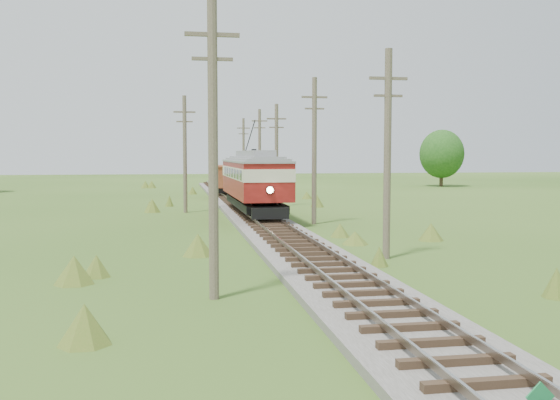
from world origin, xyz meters
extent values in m
cube|color=#605B54|center=(0.00, 34.00, 0.12)|extent=(3.60, 96.00, 0.25)
cube|color=#726659|center=(-0.72, 34.00, 0.48)|extent=(0.08, 96.00, 0.17)
cube|color=#726659|center=(0.72, 34.00, 0.48)|extent=(0.08, 96.00, 0.17)
cube|color=#2D2116|center=(0.00, 34.00, 0.33)|extent=(2.40, 96.00, 0.16)
cube|color=#1B7B41|center=(-0.20, 1.50, 0.85)|extent=(0.45, 0.03, 0.45)
cube|color=black|center=(0.00, 35.19, 1.04)|extent=(2.70, 11.89, 0.48)
cube|color=maroon|center=(0.00, 35.19, 2.12)|extent=(3.17, 12.93, 1.18)
cube|color=beige|center=(0.00, 35.19, 3.08)|extent=(3.20, 12.99, 0.75)
cube|color=black|center=(0.00, 35.19, 3.08)|extent=(3.22, 12.41, 0.59)
cube|color=maroon|center=(0.00, 35.19, 3.62)|extent=(3.17, 12.93, 0.32)
cube|color=gray|center=(0.00, 35.19, 3.98)|extent=(3.23, 13.06, 0.41)
cube|color=gray|center=(0.00, 35.19, 4.34)|extent=(1.47, 9.68, 0.43)
sphere|color=#FFF2BF|center=(0.08, 28.66, 2.28)|extent=(0.39, 0.39, 0.39)
cylinder|color=black|center=(-0.02, 37.12, 5.56)|extent=(0.13, 5.00, 2.07)
cylinder|color=black|center=(-0.75, 30.30, 0.99)|extent=(0.14, 0.86, 0.86)
cylinder|color=black|center=(0.87, 30.32, 0.99)|extent=(0.14, 0.86, 0.86)
cylinder|color=black|center=(-0.87, 40.05, 0.99)|extent=(0.14, 0.86, 0.86)
cylinder|color=black|center=(0.75, 40.07, 0.99)|extent=(0.14, 0.86, 0.86)
cube|color=black|center=(0.00, 55.41, 0.90)|extent=(2.39, 7.08, 0.48)
cube|color=brown|center=(0.00, 55.41, 2.11)|extent=(2.93, 7.88, 1.94)
cube|color=brown|center=(0.00, 55.41, 3.13)|extent=(2.99, 8.03, 0.12)
cylinder|color=black|center=(-0.85, 53.13, 0.95)|extent=(0.16, 0.78, 0.78)
cylinder|color=black|center=(0.60, 53.05, 0.95)|extent=(0.16, 0.78, 0.78)
cylinder|color=black|center=(-0.60, 57.77, 0.95)|extent=(0.16, 0.78, 0.78)
cylinder|color=black|center=(0.85, 57.70, 0.95)|extent=(0.16, 0.78, 0.78)
cone|color=gray|center=(2.94, 50.30, 0.63)|extent=(3.34, 3.34, 1.25)
cone|color=gray|center=(3.78, 49.25, 0.37)|extent=(1.88, 1.88, 0.73)
cylinder|color=brown|center=(3.30, 18.00, 4.30)|extent=(0.30, 0.30, 8.60)
cube|color=brown|center=(3.30, 18.00, 7.40)|extent=(1.60, 0.12, 0.12)
cube|color=brown|center=(3.30, 18.00, 6.70)|extent=(1.20, 0.10, 0.10)
cylinder|color=brown|center=(3.20, 31.00, 4.50)|extent=(0.30, 0.30, 9.00)
cube|color=brown|center=(3.20, 31.00, 7.80)|extent=(1.60, 0.12, 0.12)
cube|color=brown|center=(3.20, 31.00, 7.10)|extent=(1.20, 0.10, 0.10)
cylinder|color=brown|center=(3.00, 44.00, 4.20)|extent=(0.30, 0.30, 8.40)
cube|color=brown|center=(3.00, 44.00, 7.20)|extent=(1.60, 0.12, 0.12)
cube|color=brown|center=(3.00, 44.00, 6.50)|extent=(1.20, 0.10, 0.10)
cylinder|color=brown|center=(3.40, 57.00, 4.45)|extent=(0.30, 0.30, 8.90)
cube|color=brown|center=(3.40, 57.00, 7.70)|extent=(1.60, 0.12, 0.12)
cube|color=brown|center=(3.40, 57.00, 7.00)|extent=(1.20, 0.10, 0.10)
cylinder|color=brown|center=(3.20, 70.00, 4.35)|extent=(0.30, 0.30, 8.70)
cube|color=brown|center=(3.20, 70.00, 7.50)|extent=(1.60, 0.12, 0.12)
cube|color=brown|center=(3.20, 70.00, 6.80)|extent=(1.20, 0.10, 0.10)
cylinder|color=brown|center=(-4.20, 12.00, 4.50)|extent=(0.30, 0.30, 9.00)
cube|color=brown|center=(-4.20, 12.00, 7.80)|extent=(1.60, 0.12, 0.12)
cube|color=brown|center=(-4.20, 12.00, 7.10)|extent=(1.20, 0.10, 0.10)
cylinder|color=brown|center=(-4.50, 40.00, 4.30)|extent=(0.30, 0.30, 8.60)
cube|color=brown|center=(-4.50, 40.00, 7.40)|extent=(1.60, 0.12, 0.12)
cube|color=brown|center=(-4.50, 40.00, 6.70)|extent=(1.20, 0.10, 0.10)
cylinder|color=#38281C|center=(30.00, 72.00, 1.26)|extent=(0.50, 0.50, 2.52)
ellipsoid|color=#1A4916|center=(30.00, 72.00, 4.34)|extent=(5.88, 5.88, 6.47)
camera|label=1|loc=(-5.37, -6.47, 4.34)|focal=40.00mm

